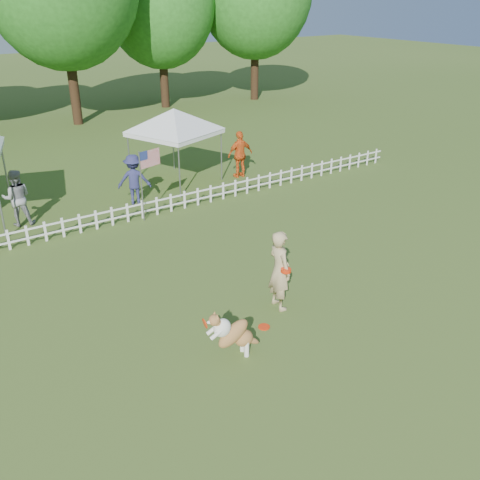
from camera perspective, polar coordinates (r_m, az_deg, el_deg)
The scene contains 12 objects.
ground at distance 11.61m, azimuth 3.46°, elevation -9.04°, with size 120.00×120.00×0.00m, color #36541A.
picket_fence at distance 16.89m, azimuth -11.14°, elevation 3.05°, with size 22.00×0.08×0.60m, color white, non-canonical shape.
handler at distance 11.77m, azimuth 4.23°, elevation -3.23°, with size 0.68×0.45×1.86m, color tan.
dog at distance 10.39m, azimuth -0.65°, elevation -9.93°, with size 1.05×0.35×1.08m, color brown, non-canonical shape.
frisbee_on_turf at distance 11.52m, azimuth 2.57°, elevation -9.24°, with size 0.25×0.25×0.02m, color red.
canopy_tent_right at distance 19.84m, azimuth -6.89°, elevation 9.81°, with size 2.58×2.58×2.67m, color white, non-canonical shape.
flag_pole at distance 16.52m, azimuth -10.45°, elevation 5.59°, with size 0.85×0.09×2.21m, color gray, non-canonical shape.
spectator_a at distance 17.39m, azimuth -22.70°, elevation 4.18°, with size 0.84×0.65×1.73m, color gray.
spectator_b at distance 18.07m, azimuth -11.23°, elevation 6.35°, with size 1.09×0.63×1.69m, color navy.
spectator_c at distance 20.44m, azimuth 0.01°, elevation 9.13°, with size 1.04×0.43×1.77m, color #DA5419.
tree_right at distance 33.58m, azimuth -8.48°, elevation 22.61°, with size 6.20×6.20×10.40m, color #235F1B, non-canonical shape.
tree_far_right at distance 35.83m, azimuth 1.65°, elevation 23.79°, with size 7.00×7.00×11.40m, color #235F1B, non-canonical shape.
Camera 1 is at (-5.98, -7.53, 6.50)m, focal length 40.00 mm.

